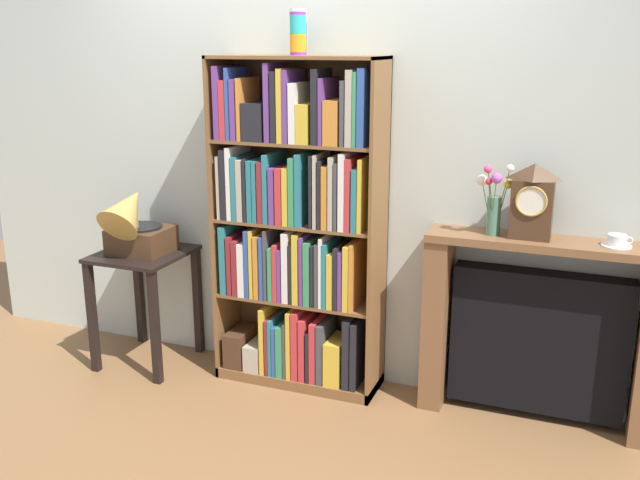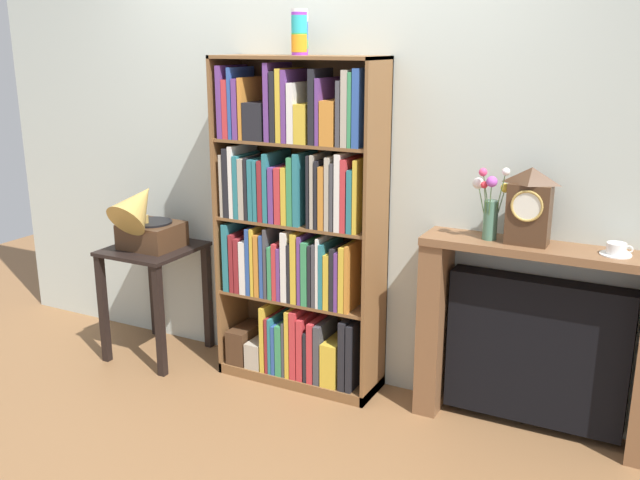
{
  "view_description": "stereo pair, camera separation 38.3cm",
  "coord_description": "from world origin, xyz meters",
  "px_view_note": "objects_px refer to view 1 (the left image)",
  "views": [
    {
      "loc": [
        1.47,
        -3.3,
        1.89
      ],
      "look_at": [
        0.13,
        0.13,
        0.86
      ],
      "focal_mm": 39.56,
      "sensor_mm": 36.0,
      "label": 1
    },
    {
      "loc": [
        1.82,
        -3.14,
        1.89
      ],
      "look_at": [
        0.13,
        0.13,
        0.86
      ],
      "focal_mm": 39.56,
      "sensor_mm": 36.0,
      "label": 2
    }
  ],
  "objects_px": {
    "side_table_left": "(145,280)",
    "flower_vase": "(494,202)",
    "cup_stack": "(298,32)",
    "gramophone": "(135,224)",
    "mantel_clock": "(532,201)",
    "teacup_with_saucer": "(617,241)",
    "fireplace_mantel": "(539,332)",
    "bookshelf": "(297,235)"
  },
  "relations": [
    {
      "from": "side_table_left",
      "to": "flower_vase",
      "type": "xyz_separation_m",
      "value": [
        2.0,
        0.12,
        0.62
      ]
    },
    {
      "from": "cup_stack",
      "to": "gramophone",
      "type": "relative_size",
      "value": 0.49
    },
    {
      "from": "side_table_left",
      "to": "mantel_clock",
      "type": "distance_m",
      "value": 2.27
    },
    {
      "from": "side_table_left",
      "to": "teacup_with_saucer",
      "type": "relative_size",
      "value": 4.97
    },
    {
      "from": "fireplace_mantel",
      "to": "cup_stack",
      "type": "bearing_deg",
      "value": -178.65
    },
    {
      "from": "flower_vase",
      "to": "gramophone",
      "type": "bearing_deg",
      "value": -174.93
    },
    {
      "from": "mantel_clock",
      "to": "bookshelf",
      "type": "bearing_deg",
      "value": -178.22
    },
    {
      "from": "bookshelf",
      "to": "mantel_clock",
      "type": "xyz_separation_m",
      "value": [
        1.22,
        0.04,
        0.28
      ]
    },
    {
      "from": "flower_vase",
      "to": "fireplace_mantel",
      "type": "bearing_deg",
      "value": 7.84
    },
    {
      "from": "cup_stack",
      "to": "mantel_clock",
      "type": "bearing_deg",
      "value": 0.28
    },
    {
      "from": "teacup_with_saucer",
      "to": "mantel_clock",
      "type": "bearing_deg",
      "value": -179.6
    },
    {
      "from": "gramophone",
      "to": "flower_vase",
      "type": "bearing_deg",
      "value": 5.07
    },
    {
      "from": "fireplace_mantel",
      "to": "teacup_with_saucer",
      "type": "relative_size",
      "value": 8.22
    },
    {
      "from": "cup_stack",
      "to": "teacup_with_saucer",
      "type": "bearing_deg",
      "value": 0.31
    },
    {
      "from": "side_table_left",
      "to": "gramophone",
      "type": "relative_size",
      "value": 1.51
    },
    {
      "from": "side_table_left",
      "to": "mantel_clock",
      "type": "xyz_separation_m",
      "value": [
        2.18,
        0.13,
        0.63
      ]
    },
    {
      "from": "bookshelf",
      "to": "teacup_with_saucer",
      "type": "xyz_separation_m",
      "value": [
        1.62,
        0.04,
        0.12
      ]
    },
    {
      "from": "side_table_left",
      "to": "fireplace_mantel",
      "type": "distance_m",
      "value": 2.26
    },
    {
      "from": "gramophone",
      "to": "teacup_with_saucer",
      "type": "height_order",
      "value": "gramophone"
    },
    {
      "from": "fireplace_mantel",
      "to": "teacup_with_saucer",
      "type": "height_order",
      "value": "teacup_with_saucer"
    },
    {
      "from": "bookshelf",
      "to": "gramophone",
      "type": "relative_size",
      "value": 3.94
    },
    {
      "from": "cup_stack",
      "to": "gramophone",
      "type": "distance_m",
      "value": 1.44
    },
    {
      "from": "cup_stack",
      "to": "flower_vase",
      "type": "relative_size",
      "value": 0.63
    },
    {
      "from": "bookshelf",
      "to": "cup_stack",
      "type": "xyz_separation_m",
      "value": [
        0.01,
        0.03,
        1.07
      ]
    },
    {
      "from": "mantel_clock",
      "to": "teacup_with_saucer",
      "type": "height_order",
      "value": "mantel_clock"
    },
    {
      "from": "bookshelf",
      "to": "flower_vase",
      "type": "xyz_separation_m",
      "value": [
        1.04,
        0.03,
        0.26
      ]
    },
    {
      "from": "bookshelf",
      "to": "fireplace_mantel",
      "type": "relative_size",
      "value": 1.58
    },
    {
      "from": "gramophone",
      "to": "flower_vase",
      "type": "relative_size",
      "value": 1.27
    },
    {
      "from": "flower_vase",
      "to": "teacup_with_saucer",
      "type": "distance_m",
      "value": 0.59
    },
    {
      "from": "bookshelf",
      "to": "flower_vase",
      "type": "relative_size",
      "value": 5.02
    },
    {
      "from": "bookshelf",
      "to": "gramophone",
      "type": "xyz_separation_m",
      "value": [
        -0.95,
        -0.15,
        0.01
      ]
    },
    {
      "from": "side_table_left",
      "to": "gramophone",
      "type": "xyz_separation_m",
      "value": [
        0.0,
        -0.06,
        0.36
      ]
    },
    {
      "from": "cup_stack",
      "to": "gramophone",
      "type": "bearing_deg",
      "value": -169.23
    },
    {
      "from": "bookshelf",
      "to": "cup_stack",
      "type": "height_order",
      "value": "cup_stack"
    },
    {
      "from": "bookshelf",
      "to": "fireplace_mantel",
      "type": "xyz_separation_m",
      "value": [
        1.3,
        0.06,
        -0.4
      ]
    },
    {
      "from": "bookshelf",
      "to": "side_table_left",
      "type": "distance_m",
      "value": 1.02
    },
    {
      "from": "gramophone",
      "to": "teacup_with_saucer",
      "type": "distance_m",
      "value": 2.58
    },
    {
      "from": "side_table_left",
      "to": "flower_vase",
      "type": "bearing_deg",
      "value": 3.46
    },
    {
      "from": "flower_vase",
      "to": "teacup_with_saucer",
      "type": "xyz_separation_m",
      "value": [
        0.58,
        0.01,
        -0.14
      ]
    },
    {
      "from": "teacup_with_saucer",
      "to": "cup_stack",
      "type": "bearing_deg",
      "value": -179.69
    },
    {
      "from": "bookshelf",
      "to": "mantel_clock",
      "type": "height_order",
      "value": "bookshelf"
    },
    {
      "from": "bookshelf",
      "to": "flower_vase",
      "type": "height_order",
      "value": "bookshelf"
    }
  ]
}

